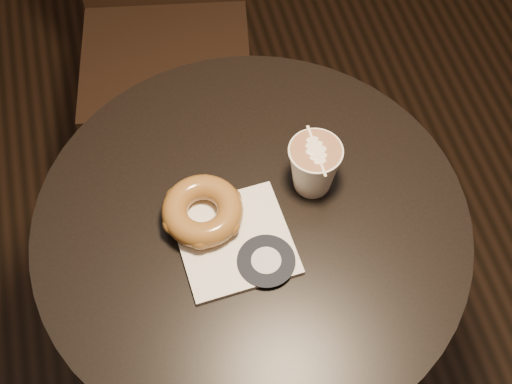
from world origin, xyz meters
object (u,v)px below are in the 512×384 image
cafe_table (252,274)px  latte_cup (314,167)px  pastry_bag (235,241)px  doughnut (203,211)px

cafe_table → latte_cup: size_ratio=7.84×
latte_cup → pastry_bag: bearing=-153.1°
pastry_bag → latte_cup: bearing=23.1°
latte_cup → cafe_table: bearing=-158.4°
pastry_bag → doughnut: (-0.04, 0.05, 0.02)m
cafe_table → pastry_bag: (-0.03, -0.03, 0.20)m
cafe_table → doughnut: bearing=164.2°
pastry_bag → doughnut: bearing=123.8°
cafe_table → doughnut: size_ratio=5.87×
pastry_bag → latte_cup: (0.15, 0.07, 0.04)m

